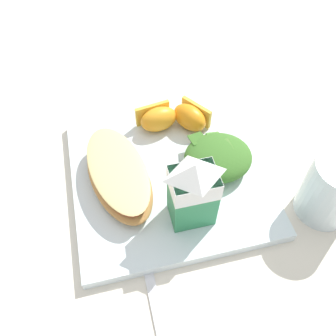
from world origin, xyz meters
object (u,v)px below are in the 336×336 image
(white_plate, at_px, (168,175))
(orange_wedge_front, at_px, (191,117))
(cheesy_pizza_bread, at_px, (119,176))
(green_salad_pile, at_px, (218,157))
(drinking_clear_cup, at_px, (333,189))
(orange_wedge_middle, at_px, (158,118))
(milk_carton, at_px, (193,190))

(white_plate, bearing_deg, orange_wedge_front, -124.31)
(cheesy_pizza_bread, distance_m, orange_wedge_front, 0.16)
(white_plate, bearing_deg, green_salad_pile, 176.02)
(white_plate, xyz_separation_m, cheesy_pizza_bread, (0.07, 0.00, 0.03))
(cheesy_pizza_bread, height_order, orange_wedge_front, orange_wedge_front)
(orange_wedge_front, bearing_deg, drinking_clear_cup, 127.21)
(orange_wedge_front, bearing_deg, cheesy_pizza_bread, 33.99)
(orange_wedge_front, bearing_deg, orange_wedge_middle, -9.82)
(cheesy_pizza_bread, bearing_deg, green_salad_pile, 179.15)
(cheesy_pizza_bread, height_order, milk_carton, milk_carton)
(drinking_clear_cup, bearing_deg, orange_wedge_middle, -45.41)
(cheesy_pizza_bread, distance_m, drinking_clear_cup, 0.29)
(orange_wedge_middle, bearing_deg, cheesy_pizza_bread, 50.70)
(green_salad_pile, relative_size, milk_carton, 0.92)
(white_plate, distance_m, green_salad_pile, 0.08)
(white_plate, height_order, green_salad_pile, green_salad_pile)
(milk_carton, bearing_deg, green_salad_pile, -130.11)
(orange_wedge_front, height_order, drinking_clear_cup, drinking_clear_cup)
(milk_carton, distance_m, orange_wedge_front, 0.17)
(green_salad_pile, relative_size, orange_wedge_front, 1.45)
(cheesy_pizza_bread, bearing_deg, orange_wedge_front, -146.01)
(white_plate, height_order, orange_wedge_front, orange_wedge_front)
(orange_wedge_front, bearing_deg, milk_carton, 74.59)
(cheesy_pizza_bread, relative_size, green_salad_pile, 1.79)
(white_plate, relative_size, orange_wedge_front, 4.01)
(milk_carton, xyz_separation_m, orange_wedge_front, (-0.04, -0.16, -0.04))
(cheesy_pizza_bread, height_order, orange_wedge_middle, orange_wedge_middle)
(milk_carton, height_order, drinking_clear_cup, milk_carton)
(orange_wedge_front, relative_size, drinking_clear_cup, 0.72)
(green_salad_pile, bearing_deg, orange_wedge_front, -79.75)
(cheesy_pizza_bread, xyz_separation_m, orange_wedge_middle, (-0.08, -0.10, 0.00))
(cheesy_pizza_bread, relative_size, orange_wedge_middle, 2.79)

